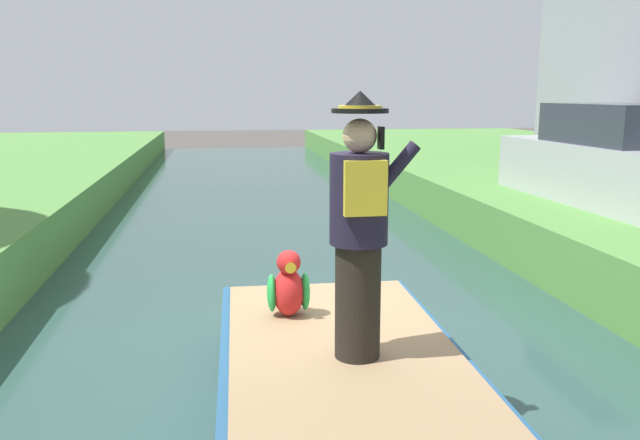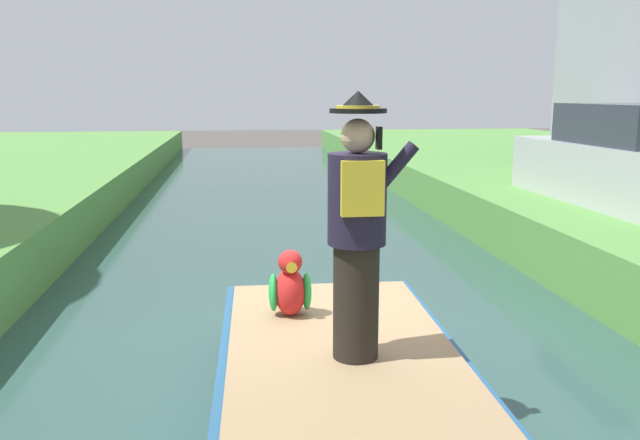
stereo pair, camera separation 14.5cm
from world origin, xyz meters
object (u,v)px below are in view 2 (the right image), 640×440
Objects in this scene: parrot_plush at (290,287)px; parked_car_silver at (626,162)px; person_pirate at (357,229)px; boat at (347,406)px.

parked_car_silver is (5.46, 3.97, 0.56)m from parrot_plush.
person_pirate reaches higher than parked_car_silver.
parked_car_silver is (5.15, 5.03, 1.11)m from boat.
parked_car_silver is at bearing 41.03° from person_pirate.
parrot_plush is at bearing -143.98° from parked_car_silver.
person_pirate is 0.46× the size of parked_car_silver.
parrot_plush reaches higher than boat.
boat is 7.28m from parked_car_silver.
parrot_plush is at bearing 106.16° from boat.
person_pirate is (0.08, 0.13, 1.23)m from boat.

